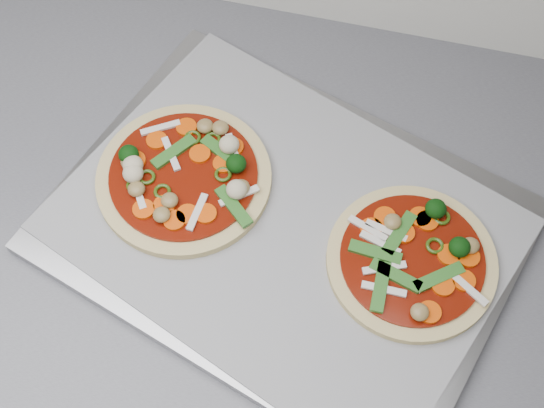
# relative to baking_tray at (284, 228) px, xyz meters

# --- Properties ---
(base_cabinet) EXTENTS (3.60, 0.60, 0.86)m
(base_cabinet) POSITION_rel_baking_tray_xyz_m (-0.42, 0.03, -0.48)
(base_cabinet) COLOR beige
(base_cabinet) RESTS_ON ground
(baking_tray) EXTENTS (0.59, 0.51, 0.02)m
(baking_tray) POSITION_rel_baking_tray_xyz_m (0.00, 0.00, 0.00)
(baking_tray) COLOR gray
(baking_tray) RESTS_ON countertop
(parchment) EXTENTS (0.58, 0.50, 0.00)m
(parchment) POSITION_rel_baking_tray_xyz_m (0.00, 0.00, 0.01)
(parchment) COLOR #939397
(parchment) RESTS_ON baking_tray
(pizza_left) EXTENTS (0.22, 0.22, 0.03)m
(pizza_left) POSITION_rel_baking_tray_xyz_m (-0.13, 0.03, 0.02)
(pizza_left) COLOR tan
(pizza_left) RESTS_ON parchment
(pizza_right) EXTENTS (0.25, 0.25, 0.03)m
(pizza_right) POSITION_rel_baking_tray_xyz_m (0.15, -0.01, 0.02)
(pizza_right) COLOR tan
(pizza_right) RESTS_ON parchment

